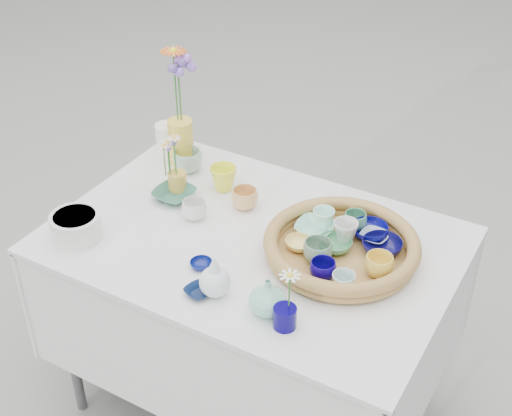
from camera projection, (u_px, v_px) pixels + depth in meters
The scene contains 34 objects.
ground at pixel (253, 401), 2.68m from camera, with size 80.00×80.00×0.00m, color gray.
display_table at pixel (253, 401), 2.68m from camera, with size 1.26×0.86×0.77m, color silver, non-canonical shape.
wicker_tray at pixel (341, 247), 2.15m from camera, with size 0.47×0.47×0.08m, color olive, non-canonical shape.
tray_ceramic_0 at pixel (369, 231), 2.22m from camera, with size 0.12×0.12×0.04m, color #0A0A76.
tray_ceramic_1 at pixel (382, 247), 2.15m from camera, with size 0.12×0.12×0.04m, color #0C0942.
tray_ceramic_2 at pixel (379, 265), 2.05m from camera, with size 0.08×0.08×0.07m, color yellow.
tray_ceramic_3 at pixel (335, 245), 2.16m from camera, with size 0.11×0.11×0.03m, color #4C9763.
tray_ceramic_4 at pixel (318, 252), 2.11m from camera, with size 0.09×0.09×0.07m, color slate.
tray_ceramic_5 at pixel (315, 228), 2.24m from camera, with size 0.12×0.12×0.03m, color #92DCC3.
tray_ceramic_6 at pixel (323, 219), 2.25m from camera, with size 0.07×0.07×0.07m, color #BFF7E0.
tray_ceramic_7 at pixel (345, 232), 2.19m from camera, with size 0.08×0.08×0.07m, color silver.
tray_ceramic_8 at pixel (374, 237), 2.21m from camera, with size 0.09×0.09×0.02m, color #93A8CB.
tray_ceramic_9 at pixel (323, 270), 2.04m from camera, with size 0.08×0.08×0.06m, color #0D0268.
tray_ceramic_10 at pixel (300, 244), 2.17m from camera, with size 0.09×0.09×0.03m, color #F0CE69.
tray_ceramic_11 at pixel (343, 283), 1.99m from camera, with size 0.07×0.07×0.06m, color silver.
tray_ceramic_12 at pixel (355, 221), 2.24m from camera, with size 0.07×0.07×0.06m, color #51A173.
loose_ceramic_0 at pixel (223, 178), 2.46m from camera, with size 0.09×0.09×0.09m, color #F4F934.
loose_ceramic_1 at pixel (245, 199), 2.37m from camera, with size 0.09×0.09×0.07m, color #DFAA64.
loose_ceramic_2 at pixel (174, 195), 2.42m from camera, with size 0.14×0.14×0.03m, color #367059.
loose_ceramic_3 at pixel (194, 210), 2.32m from camera, with size 0.08×0.08×0.07m, color silver.
loose_ceramic_4 at pixel (201, 264), 2.12m from camera, with size 0.07×0.07×0.02m, color navy.
loose_ceramic_5 at pixel (188, 161), 2.56m from camera, with size 0.10×0.10×0.08m, color #A0C1B1.
loose_ceramic_6 at pixel (199, 291), 2.02m from camera, with size 0.08×0.08×0.02m, color #0D1D42.
fluted_bowl at pixel (76, 226), 2.23m from camera, with size 0.16×0.16×0.08m, color silver, non-canonical shape.
bud_vase_paleblue at pixel (215, 275), 1.99m from camera, with size 0.09×0.09×0.14m, color white, non-canonical shape.
bud_vase_seafoam at pixel (268, 297), 1.94m from camera, with size 0.11×0.11×0.11m, color #82D2B8.
bud_vase_cobalt at pixel (285, 317), 1.90m from camera, with size 0.06×0.06×0.06m, color #070051.
single_daisy at pixel (289, 291), 1.86m from camera, with size 0.07×0.07×0.12m, color white, non-canonical shape.
tall_vase_yellow at pixel (181, 142), 2.59m from camera, with size 0.09×0.09×0.17m, color yellow.
gerbera at pixel (176, 86), 2.48m from camera, with size 0.11×0.11×0.28m, color orange, non-canonical shape.
hydrangea at pixel (180, 93), 2.49m from camera, with size 0.08×0.08×0.29m, color #6B52A7, non-canonical shape.
white_pitcher at pixel (167, 139), 2.66m from camera, with size 0.12×0.09×0.12m, color white, non-canonical shape.
daisy_cup at pixel (177, 181), 2.46m from camera, with size 0.06×0.06×0.07m, color gold.
daisy_posy at pixel (170, 156), 2.40m from camera, with size 0.08×0.08×0.14m, color white, non-canonical shape.
Camera 1 is at (0.91, -1.55, 2.11)m, focal length 50.00 mm.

